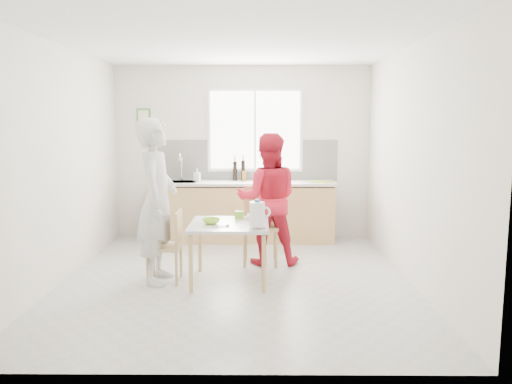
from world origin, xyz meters
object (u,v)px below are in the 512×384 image
(dining_table, at_px, (229,229))
(person_white, at_px, (157,201))
(person_red, at_px, (268,199))
(milk_jug, at_px, (258,214))
(bowl_white, at_px, (256,217))
(wine_bottle_b, at_px, (235,171))
(chair_far, at_px, (260,221))
(bowl_green, at_px, (211,221))
(chair_left, at_px, (170,243))
(wine_bottle_a, at_px, (243,170))

(dining_table, height_order, person_white, person_white)
(person_red, bearing_deg, milk_jug, 83.38)
(person_red, xyz_separation_m, bowl_white, (-0.15, -0.51, -0.13))
(milk_jug, distance_m, wine_bottle_b, 2.52)
(chair_far, bearing_deg, person_white, -144.70)
(bowl_green, bearing_deg, chair_left, 173.87)
(chair_far, relative_size, wine_bottle_b, 3.31)
(bowl_green, relative_size, wine_bottle_a, 0.62)
(chair_left, relative_size, person_red, 0.49)
(chair_far, height_order, milk_jug, milk_jug)
(chair_left, xyz_separation_m, bowl_green, (0.49, -0.05, 0.26))
(bowl_green, bearing_deg, dining_table, 13.76)
(chair_left, height_order, bowl_green, chair_left)
(person_white, distance_m, bowl_green, 0.66)
(dining_table, relative_size, person_red, 0.53)
(chair_left, bearing_deg, bowl_white, 104.20)
(person_white, relative_size, wine_bottle_b, 6.24)
(chair_far, distance_m, bowl_green, 1.05)
(wine_bottle_a, relative_size, wine_bottle_b, 1.07)
(chair_left, bearing_deg, wine_bottle_a, 160.71)
(person_red, relative_size, wine_bottle_b, 5.62)
(person_white, distance_m, bowl_white, 1.16)
(bowl_white, bearing_deg, person_white, -167.65)
(dining_table, xyz_separation_m, wine_bottle_a, (0.09, 2.18, 0.47))
(chair_left, height_order, milk_jug, milk_jug)
(milk_jug, bearing_deg, person_red, 83.38)
(person_red, bearing_deg, chair_left, 33.97)
(bowl_green, relative_size, bowl_white, 0.89)
(chair_left, distance_m, wine_bottle_b, 2.37)
(bowl_white, bearing_deg, person_red, 73.91)
(chair_far, xyz_separation_m, person_red, (0.10, -0.06, 0.30))
(bowl_white, height_order, wine_bottle_b, wine_bottle_b)
(bowl_green, distance_m, wine_bottle_a, 2.28)
(dining_table, xyz_separation_m, chair_left, (-0.69, 0.00, -0.16))
(chair_left, xyz_separation_m, chair_far, (1.04, 0.82, 0.10))
(person_red, height_order, milk_jug, person_red)
(wine_bottle_a, height_order, wine_bottle_b, wine_bottle_a)
(bowl_white, relative_size, wine_bottle_a, 0.70)
(person_white, bearing_deg, bowl_white, -77.37)
(person_white, xyz_separation_m, bowl_green, (0.62, -0.05, -0.22))
(wine_bottle_b, bearing_deg, person_white, -109.39)
(wine_bottle_a, bearing_deg, chair_left, -109.57)
(person_white, relative_size, bowl_white, 8.36)
(person_white, distance_m, person_red, 1.48)
(chair_far, distance_m, wine_bottle_a, 1.48)
(bowl_green, xyz_separation_m, wine_bottle_a, (0.29, 2.23, 0.36))
(person_white, height_order, bowl_green, person_white)
(chair_left, distance_m, bowl_green, 0.56)
(bowl_white, bearing_deg, dining_table, -140.47)
(dining_table, height_order, chair_left, chair_left)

